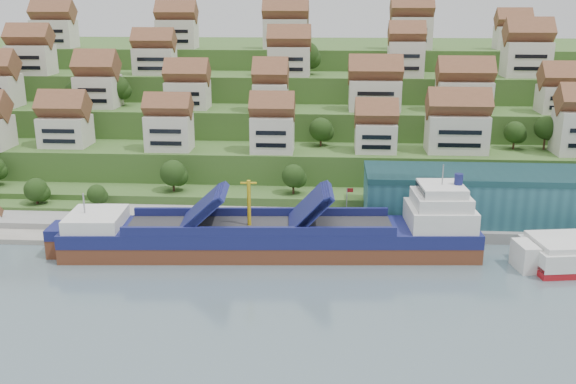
{
  "coord_description": "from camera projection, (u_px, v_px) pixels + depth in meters",
  "views": [
    {
      "loc": [
        14.33,
        -109.45,
        45.05
      ],
      "look_at": [
        6.27,
        14.0,
        8.0
      ],
      "focal_mm": 40.0,
      "sensor_mm": 36.0,
      "label": 1
    }
  ],
  "objects": [
    {
      "name": "cargo_ship",
      "position": [
        282.0,
        237.0,
        118.19
      ],
      "size": [
        76.1,
        16.58,
        16.71
      ],
      "rotation": [
        0.0,
        0.0,
        0.06
      ],
      "color": "brown",
      "rests_on": "ground"
    },
    {
      "name": "ground",
      "position": [
        249.0,
        254.0,
        118.44
      ],
      "size": [
        300.0,
        300.0,
        0.0
      ],
      "primitive_type": "plane",
      "color": "slate",
      "rests_on": "ground"
    },
    {
      "name": "warehouse",
      "position": [
        515.0,
        196.0,
        129.38
      ],
      "size": [
        60.0,
        15.0,
        10.0
      ],
      "primitive_type": "cube",
      "color": "#255A66",
      "rests_on": "quay"
    },
    {
      "name": "quay",
      "position": [
        355.0,
        224.0,
        131.22
      ],
      "size": [
        180.0,
        14.0,
        2.2
      ],
      "primitive_type": "cube",
      "color": "gray",
      "rests_on": "ground"
    },
    {
      "name": "flagpole",
      "position": [
        347.0,
        204.0,
        124.9
      ],
      "size": [
        1.28,
        0.16,
        8.0
      ],
      "color": "gray",
      "rests_on": "quay"
    },
    {
      "name": "hillside_trees",
      "position": [
        243.0,
        114.0,
        159.33
      ],
      "size": [
        142.85,
        61.99,
        30.95
      ],
      "color": "#213D14",
      "rests_on": "ground"
    },
    {
      "name": "hillside_village",
      "position": [
        279.0,
        82.0,
        169.49
      ],
      "size": [
        157.8,
        62.46,
        29.31
      ],
      "color": "beige",
      "rests_on": "ground"
    },
    {
      "name": "hillside",
      "position": [
        287.0,
        108.0,
        214.37
      ],
      "size": [
        260.0,
        128.0,
        31.0
      ],
      "color": "#2D4C1E",
      "rests_on": "ground"
    }
  ]
}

